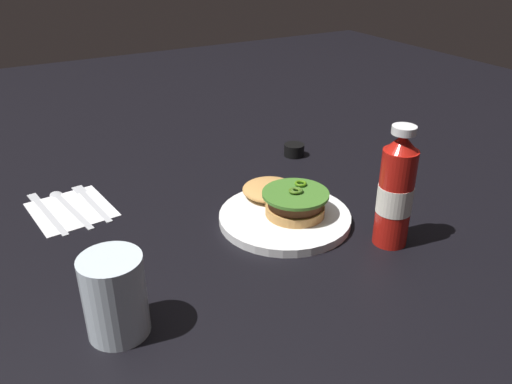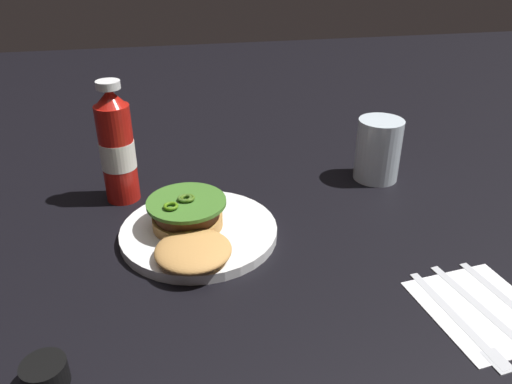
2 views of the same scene
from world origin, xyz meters
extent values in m
plane|color=black|center=(0.00, 0.00, 0.00)|extent=(3.00, 3.00, 0.00)
cylinder|color=white|center=(-0.07, -0.09, 0.01)|extent=(0.25, 0.25, 0.02)
cylinder|color=tan|center=(-0.08, -0.10, 0.03)|extent=(0.11, 0.11, 0.02)
cylinder|color=#512D19|center=(-0.08, -0.10, 0.04)|extent=(0.10, 0.10, 0.02)
cylinder|color=red|center=(-0.08, -0.10, 0.05)|extent=(0.09, 0.09, 0.01)
cylinder|color=#3E7126|center=(-0.08, -0.10, 0.06)|extent=(0.13, 0.13, 0.01)
torus|color=#426719|center=(-0.08, -0.10, 0.07)|extent=(0.02, 0.02, 0.01)
torus|color=#477912|center=(-0.06, -0.13, 0.07)|extent=(0.02, 0.02, 0.01)
torus|color=#416822|center=(-0.08, -0.11, 0.07)|extent=(0.02, 0.02, 0.01)
ellipsoid|color=tan|center=(0.01, -0.10, 0.03)|extent=(0.11, 0.11, 0.03)
cylinder|color=#B51710|center=(-0.22, -0.21, 0.09)|extent=(0.06, 0.06, 0.18)
cone|color=#B51710|center=(-0.22, -0.21, 0.19)|extent=(0.05, 0.05, 0.03)
cylinder|color=white|center=(-0.22, -0.21, 0.21)|extent=(0.04, 0.04, 0.01)
cylinder|color=white|center=(-0.22, -0.21, 0.09)|extent=(0.06, 0.06, 0.05)
cylinder|color=silver|center=(-0.21, 0.27, 0.06)|extent=(0.09, 0.09, 0.12)
cylinder|color=black|center=(0.19, -0.28, 0.01)|extent=(0.05, 0.05, 0.03)
cube|color=white|center=(0.18, 0.26, 0.00)|extent=(0.18, 0.16, 0.00)
cube|color=silver|center=(0.18, 0.21, 0.00)|extent=(0.18, 0.03, 0.00)
cube|color=silver|center=(0.26, 0.22, 0.00)|extent=(0.04, 0.03, 0.00)
cube|color=silver|center=(0.18, 0.26, 0.00)|extent=(0.19, 0.04, 0.00)
ellipsoid|color=silver|center=(0.26, 0.27, 0.00)|extent=(0.04, 0.03, 0.00)
cube|color=silver|center=(0.17, 0.30, 0.00)|extent=(0.18, 0.04, 0.00)
cube|color=silver|center=(0.25, 0.31, 0.00)|extent=(0.08, 0.03, 0.00)
camera|label=1|loc=(-0.78, 0.38, 0.50)|focal=36.38mm
camera|label=2|loc=(0.61, -0.13, 0.44)|focal=35.00mm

